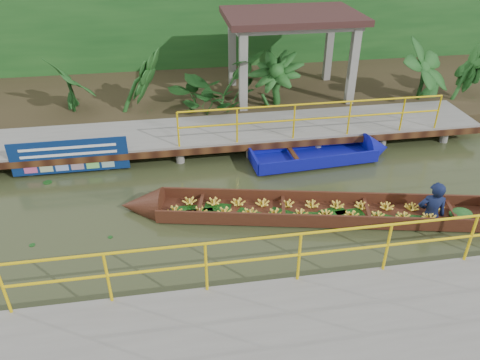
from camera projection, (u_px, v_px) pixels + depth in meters
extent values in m
plane|color=#2E371B|center=(229.00, 214.00, 11.06)|extent=(80.00, 80.00, 0.00)
cube|color=#372C1B|center=(200.00, 92.00, 17.26)|extent=(30.00, 8.00, 0.45)
cube|color=slate|center=(212.00, 131.00, 13.75)|extent=(16.00, 2.00, 0.15)
cube|color=black|center=(216.00, 149.00, 12.95)|extent=(16.00, 0.12, 0.18)
cylinder|color=yellow|center=(315.00, 104.00, 12.76)|extent=(7.50, 0.05, 0.05)
cylinder|color=yellow|center=(313.00, 119.00, 13.00)|extent=(7.50, 0.05, 0.05)
cylinder|color=yellow|center=(313.00, 120.00, 13.02)|extent=(0.05, 0.05, 1.00)
cylinder|color=slate|center=(7.00, 143.00, 13.75)|extent=(0.24, 0.24, 0.55)
cylinder|color=slate|center=(69.00, 164.00, 12.67)|extent=(0.24, 0.24, 0.55)
cylinder|color=slate|center=(77.00, 138.00, 14.02)|extent=(0.24, 0.24, 0.55)
cylinder|color=slate|center=(144.00, 158.00, 12.95)|extent=(0.24, 0.24, 0.55)
cylinder|color=slate|center=(144.00, 133.00, 14.29)|extent=(0.24, 0.24, 0.55)
cylinder|color=slate|center=(215.00, 153.00, 13.22)|extent=(0.24, 0.24, 0.55)
cylinder|color=slate|center=(209.00, 129.00, 14.57)|extent=(0.24, 0.24, 0.55)
cylinder|color=slate|center=(284.00, 147.00, 13.49)|extent=(0.24, 0.24, 0.55)
cylinder|color=slate|center=(272.00, 124.00, 14.84)|extent=(0.24, 0.24, 0.55)
cylinder|color=slate|center=(350.00, 142.00, 13.77)|extent=(0.24, 0.24, 0.55)
cylinder|color=slate|center=(332.00, 120.00, 15.11)|extent=(0.24, 0.24, 0.55)
cylinder|color=slate|center=(414.00, 137.00, 14.04)|extent=(0.24, 0.24, 0.55)
cylinder|color=slate|center=(391.00, 116.00, 15.39)|extent=(0.24, 0.24, 0.55)
cylinder|color=slate|center=(215.00, 153.00, 13.22)|extent=(0.24, 0.24, 0.55)
cube|color=slate|center=(327.00, 343.00, 7.50)|extent=(18.00, 2.40, 0.70)
cylinder|color=yellow|center=(313.00, 233.00, 7.77)|extent=(10.00, 0.05, 0.05)
cylinder|color=yellow|center=(311.00, 253.00, 8.00)|extent=(10.00, 0.05, 0.05)
cylinder|color=yellow|center=(310.00, 256.00, 8.03)|extent=(0.05, 0.05, 1.00)
cube|color=slate|center=(243.00, 75.00, 14.69)|extent=(0.25, 0.25, 2.80)
cube|color=slate|center=(352.00, 70.00, 15.18)|extent=(0.25, 0.25, 2.80)
cube|color=slate|center=(232.00, 54.00, 16.71)|extent=(0.25, 0.25, 2.80)
cube|color=slate|center=(329.00, 49.00, 17.20)|extent=(0.25, 0.25, 2.80)
cube|color=slate|center=(292.00, 22.00, 15.26)|extent=(4.00, 2.60, 0.12)
cube|color=#361D1B|center=(292.00, 16.00, 15.16)|extent=(4.40, 3.00, 0.20)
cube|color=#164618|center=(193.00, 27.00, 18.44)|extent=(30.00, 0.80, 4.00)
cube|color=#381B0F|center=(325.00, 214.00, 10.96)|extent=(7.82, 2.57, 0.06)
cube|color=#381B0F|center=(323.00, 197.00, 11.30)|extent=(7.63, 1.68, 0.33)
cube|color=#381B0F|center=(328.00, 221.00, 10.47)|extent=(7.63, 1.68, 0.33)
cone|color=#381B0F|center=(142.00, 206.00, 11.10)|extent=(1.15, 1.12, 0.93)
ellipsoid|color=#164618|center=(461.00, 214.00, 10.78)|extent=(0.62, 0.53, 0.25)
imported|color=#10183B|center=(439.00, 183.00, 10.37)|extent=(0.75, 0.60, 1.80)
cube|color=#0D1092|center=(313.00, 158.00, 13.15)|extent=(3.51, 1.28, 0.11)
cube|color=#0D1092|center=(307.00, 146.00, 13.51)|extent=(3.44, 0.32, 0.34)
cube|color=#0D1092|center=(320.00, 163.00, 12.65)|extent=(3.44, 0.32, 0.34)
cube|color=#0D1092|center=(254.00, 161.00, 12.74)|extent=(0.14, 1.04, 0.34)
cone|color=#0D1092|center=(377.00, 149.00, 13.50)|extent=(0.76, 1.01, 0.97)
cube|color=black|center=(294.00, 155.00, 12.94)|extent=(0.19, 1.04, 0.06)
cube|color=navy|center=(70.00, 156.00, 12.33)|extent=(3.04, 0.03, 0.95)
cube|color=white|center=(67.00, 148.00, 12.17)|extent=(2.47, 0.01, 0.07)
cube|color=white|center=(69.00, 154.00, 12.28)|extent=(2.47, 0.01, 0.07)
imported|color=#164618|center=(68.00, 92.00, 14.27)|extent=(1.38, 1.38, 1.72)
imported|color=#164618|center=(134.00, 88.00, 14.54)|extent=(1.38, 1.38, 1.72)
imported|color=#164618|center=(214.00, 84.00, 14.88)|extent=(1.38, 1.38, 1.72)
imported|color=#164618|center=(275.00, 80.00, 15.15)|extent=(1.38, 1.38, 1.72)
imported|color=#164618|center=(419.00, 72.00, 15.84)|extent=(1.38, 1.38, 1.72)
imported|color=#164618|center=(460.00, 70.00, 16.04)|extent=(1.38, 1.38, 1.72)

